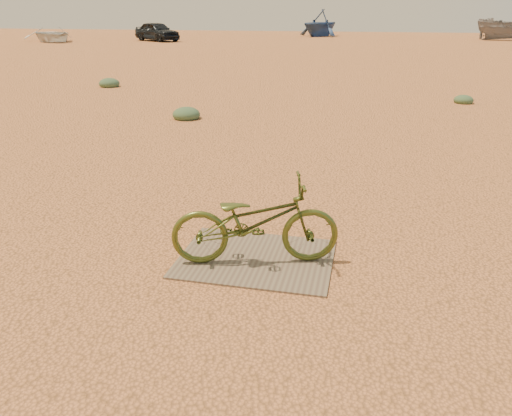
% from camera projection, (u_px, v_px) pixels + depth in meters
% --- Properties ---
extents(ground, '(120.00, 120.00, 0.00)m').
position_uv_depth(ground, '(256.00, 276.00, 5.14)').
color(ground, '#DA814A').
rests_on(ground, ground).
extents(plywood_board, '(1.66, 1.27, 0.02)m').
position_uv_depth(plywood_board, '(256.00, 258.00, 5.48)').
color(plywood_board, '#6E6149').
rests_on(plywood_board, ground).
extents(bicycle, '(1.87, 1.07, 0.93)m').
position_uv_depth(bicycle, '(255.00, 222.00, 5.23)').
color(bicycle, '#48551E').
rests_on(bicycle, plywood_board).
extents(car, '(4.86, 4.03, 1.56)m').
position_uv_depth(car, '(157.00, 31.00, 42.11)').
color(car, black).
rests_on(car, ground).
extents(boat_near_left, '(6.65, 6.69, 1.14)m').
position_uv_depth(boat_near_left, '(52.00, 35.00, 41.41)').
color(boat_near_left, silver).
rests_on(boat_near_left, ground).
extents(boat_far_left, '(6.14, 6.35, 2.56)m').
position_uv_depth(boat_far_left, '(320.00, 23.00, 49.26)').
color(boat_far_left, '#2F4A7B').
rests_on(boat_far_left, ground).
extents(boat_mid_right, '(5.28, 2.55, 1.96)m').
position_uv_depth(boat_mid_right, '(508.00, 28.00, 43.01)').
color(boat_mid_right, slate).
rests_on(boat_mid_right, ground).
extents(kale_a, '(0.68, 0.68, 0.38)m').
position_uv_depth(kale_a, '(187.00, 119.00, 12.50)').
color(kale_a, '#425E3C').
rests_on(kale_a, ground).
extents(kale_b, '(0.55, 0.55, 0.30)m').
position_uv_depth(kale_b, '(463.00, 103.00, 14.56)').
color(kale_b, '#425E3C').
rests_on(kale_b, ground).
extents(kale_c, '(0.71, 0.71, 0.39)m').
position_uv_depth(kale_c, '(110.00, 87.00, 17.61)').
color(kale_c, '#425E3C').
rests_on(kale_c, ground).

